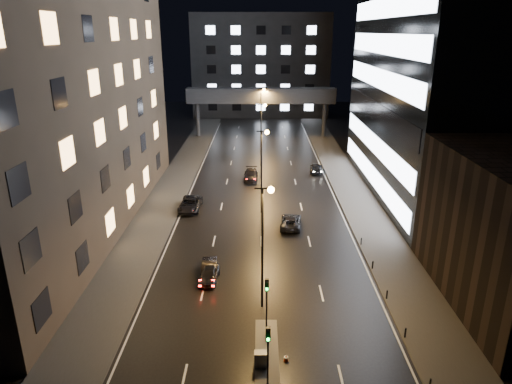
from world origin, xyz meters
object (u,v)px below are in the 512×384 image
(car_away_b, at_px, (209,269))
(car_toward_a, at_px, (291,221))
(car_toward_b, at_px, (316,168))
(car_away_c, at_px, (190,204))
(car_away_d, at_px, (251,175))
(utility_cabinet, at_px, (261,359))
(car_away_a, at_px, (209,274))

(car_away_b, xyz_separation_m, car_toward_a, (8.02, 10.87, 0.02))
(car_toward_a, distance_m, car_toward_b, 21.73)
(car_away_b, distance_m, car_toward_b, 34.60)
(car_away_c, relative_size, car_away_d, 1.07)
(car_away_c, xyz_separation_m, car_toward_a, (12.04, -5.12, -0.08))
(car_toward_a, relative_size, car_toward_b, 1.04)
(car_toward_b, height_order, utility_cabinet, car_toward_b)
(car_away_a, bearing_deg, car_away_b, 99.46)
(car_away_a, bearing_deg, car_away_c, 107.59)
(car_away_c, bearing_deg, car_away_a, -74.96)
(utility_cabinet, bearing_deg, car_away_a, 110.59)
(car_toward_a, bearing_deg, car_away_c, -16.92)
(car_away_a, relative_size, car_away_b, 0.97)
(car_away_d, bearing_deg, car_away_a, -95.16)
(car_away_b, distance_m, car_toward_a, 13.51)
(car_away_a, height_order, car_away_d, car_away_d)
(car_away_a, relative_size, car_toward_b, 0.82)
(car_away_a, xyz_separation_m, car_away_b, (-0.09, 0.93, -0.00))
(car_away_a, distance_m, car_away_d, 29.20)
(car_away_b, bearing_deg, car_away_c, 99.75)
(car_away_c, bearing_deg, car_toward_b, 44.06)
(car_away_a, bearing_deg, car_away_d, 87.77)
(car_away_d, xyz_separation_m, car_toward_b, (10.06, 3.85, -0.06))
(car_away_a, bearing_deg, car_toward_a, 60.03)
(car_away_c, height_order, car_toward_b, car_away_c)
(car_away_d, distance_m, car_toward_b, 10.77)
(car_away_b, height_order, utility_cabinet, car_away_b)
(car_away_b, distance_m, car_away_c, 16.49)
(car_away_c, bearing_deg, car_away_b, -74.50)
(car_away_d, relative_size, utility_cabinet, 4.62)
(car_away_c, xyz_separation_m, car_away_d, (7.25, 12.11, -0.02))
(car_away_b, bearing_deg, car_toward_b, 63.06)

